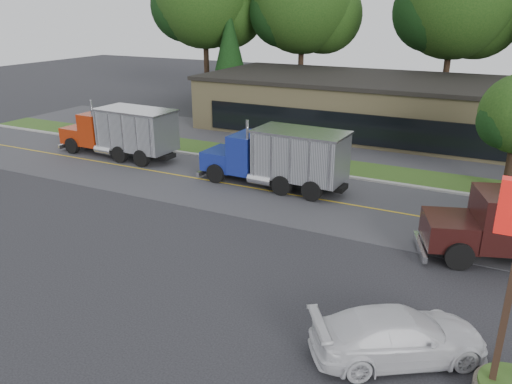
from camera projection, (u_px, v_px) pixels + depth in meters
ground at (211, 270)px, 19.31m from camera, size 140.00×140.00×0.00m
road at (298, 196)px, 26.85m from camera, size 60.00×8.00×0.02m
center_line at (298, 196)px, 26.85m from camera, size 60.00×0.12×0.01m
curb at (324, 174)px, 30.37m from camera, size 60.00×0.30×0.12m
grass_verge at (334, 166)px, 31.88m from camera, size 60.00×3.40×0.03m
far_parking at (356, 148)px, 36.07m from camera, size 60.00×7.00×0.02m
strip_mall at (403, 109)px, 39.57m from camera, size 32.00×12.00×4.00m
tree_far_a at (206, 1)px, 51.04m from camera, size 11.17×10.51×15.93m
tree_far_b at (305, 7)px, 48.72m from camera, size 10.52×9.90×15.00m
tree_far_c at (457, 6)px, 42.80m from camera, size 10.65×10.02×15.19m
evergreen_left at (230, 52)px, 49.31m from camera, size 4.31×4.31×9.79m
dump_truck_red at (123, 131)px, 33.25m from camera, size 8.98×3.01×3.36m
dump_truck_blue at (281, 156)px, 27.58m from camera, size 8.60×2.99×3.36m
rally_car at (399, 335)px, 14.26m from camera, size 5.36×4.55×1.47m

